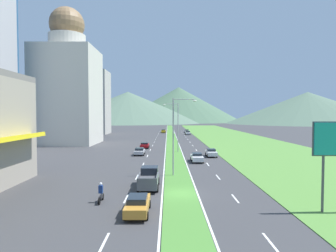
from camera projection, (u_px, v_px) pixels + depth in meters
ground_plane at (180, 194)px, 28.33m from camera, size 600.00×600.00×0.00m
grass_median at (172, 140)px, 88.28m from camera, size 3.20×240.00×0.06m
grass_verge_right at (239, 140)px, 88.25m from camera, size 24.00×240.00×0.06m
lane_dash_left_1 at (105, 242)px, 17.55m from camera, size 0.16×2.80×0.01m
lane_dash_left_2 at (127, 198)px, 26.75m from camera, size 0.16×2.80×0.01m
lane_dash_left_3 at (137, 177)px, 35.95m from camera, size 0.16×2.80×0.01m
lane_dash_left_4 at (144, 164)px, 45.15m from camera, size 0.16×2.80×0.01m
lane_dash_left_5 at (148, 156)px, 54.35m from camera, size 0.16×2.80×0.01m
lane_dash_left_6 at (151, 150)px, 63.55m from camera, size 0.16×2.80×0.01m
lane_dash_left_7 at (153, 146)px, 72.75m from camera, size 0.16×2.80×0.01m
lane_dash_left_8 at (155, 142)px, 81.95m from camera, size 0.16×2.80×0.01m
lane_dash_left_9 at (156, 139)px, 91.15m from camera, size 0.16×2.80×0.01m
lane_dash_left_10 at (157, 137)px, 100.35m from camera, size 0.16×2.80×0.01m
lane_dash_left_11 at (158, 135)px, 109.55m from camera, size 0.16×2.80×0.01m
lane_dash_left_12 at (159, 134)px, 118.75m from camera, size 0.16×2.80×0.01m
lane_dash_left_13 at (160, 132)px, 127.95m from camera, size 0.16×2.80×0.01m
lane_dash_left_14 at (160, 131)px, 137.15m from camera, size 0.16×2.80×0.01m
lane_dash_right_1 at (271, 243)px, 17.53m from camera, size 0.16×2.80×0.01m
lane_dash_right_2 at (236, 199)px, 26.73m from camera, size 0.16×2.80×0.01m
lane_dash_right_3 at (218, 177)px, 35.93m from camera, size 0.16×2.80×0.01m
lane_dash_right_4 at (208, 164)px, 45.13m from camera, size 0.16×2.80×0.01m
lane_dash_right_5 at (202, 156)px, 54.33m from camera, size 0.16×2.80×0.01m
lane_dash_right_6 at (197, 150)px, 63.53m from camera, size 0.16×2.80×0.01m
lane_dash_right_7 at (193, 146)px, 72.73m from camera, size 0.16×2.80×0.01m
lane_dash_right_8 at (190, 142)px, 81.93m from camera, size 0.16×2.80×0.01m
lane_dash_right_9 at (188, 139)px, 91.13m from camera, size 0.16×2.80×0.01m
lane_dash_right_10 at (186, 137)px, 100.33m from camera, size 0.16×2.80×0.01m
lane_dash_right_11 at (185, 135)px, 109.53m from camera, size 0.16×2.80×0.01m
lane_dash_right_12 at (184, 134)px, 118.73m from camera, size 0.16×2.80×0.01m
lane_dash_right_13 at (182, 132)px, 127.93m from camera, size 0.16×2.80×0.01m
lane_dash_right_14 at (182, 131)px, 137.13m from camera, size 0.16×2.80×0.01m
edge_line_median_left at (167, 140)px, 88.28m from camera, size 0.16×240.00×0.01m
edge_line_median_right at (178, 140)px, 88.28m from camera, size 0.16×240.00×0.01m
domed_building at (68, 86)px, 76.65m from camera, size 15.32×15.32×36.32m
midrise_colored at (94, 103)px, 117.66m from camera, size 12.35×12.35×25.70m
hill_far_left at (128, 107)px, 280.12m from camera, size 145.81×145.81×30.33m
hill_far_center at (179, 105)px, 319.58m from camera, size 139.05×139.05×38.57m
hill_far_right at (308, 108)px, 251.52m from camera, size 141.21×141.21×27.82m
street_lamp_near at (176, 131)px, 36.64m from camera, size 3.09×0.28×9.95m
street_lamp_mid at (177, 124)px, 59.74m from camera, size 3.27×0.46×10.25m
car_0 at (188, 133)px, 112.43m from camera, size 2.03×4.16×1.48m
car_1 at (197, 157)px, 47.62m from camera, size 1.95×4.56×1.44m
car_2 at (140, 151)px, 55.84m from camera, size 1.96×4.35×1.39m
car_3 at (164, 131)px, 124.25m from camera, size 1.92×4.64×1.49m
car_4 at (187, 131)px, 124.67m from camera, size 1.92×4.71×1.40m
car_5 at (145, 145)px, 67.00m from camera, size 2.02×4.27×1.37m
car_6 at (212, 153)px, 53.54m from camera, size 1.88×4.08×1.44m
car_7 at (138, 204)px, 22.63m from camera, size 1.87×4.52×1.46m
pickup_truck_0 at (149, 178)px, 30.88m from camera, size 2.18×5.40×2.00m
motorcycle_rider at (101, 194)px, 25.58m from camera, size 0.36×2.00×1.80m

